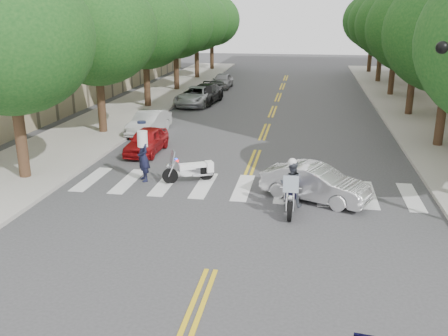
% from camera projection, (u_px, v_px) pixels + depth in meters
% --- Properties ---
extents(ground, '(140.00, 140.00, 0.00)m').
position_uv_depth(ground, '(211.00, 270.00, 13.14)').
color(ground, '#38383A').
rests_on(ground, ground).
extents(sidewalk_left, '(5.00, 60.00, 0.15)m').
position_uv_depth(sidewalk_left, '(139.00, 106.00, 35.31)').
color(sidewalk_left, '#9E9991').
rests_on(sidewalk_left, ground).
extents(sidewalk_right, '(5.00, 60.00, 0.15)m').
position_uv_depth(sidewalk_right, '(419.00, 115.00, 32.31)').
color(sidewalk_right, '#9E9991').
rests_on(sidewalk_right, ground).
extents(tree_l_0, '(6.40, 6.40, 8.45)m').
position_uv_depth(tree_l_0, '(8.00, 38.00, 18.50)').
color(tree_l_0, '#382316').
rests_on(tree_l_0, ground).
extents(tree_l_1, '(6.40, 6.40, 8.45)m').
position_uv_depth(tree_l_1, '(96.00, 30.00, 26.03)').
color(tree_l_1, '#382316').
rests_on(tree_l_1, ground).
extents(tree_l_2, '(6.40, 6.40, 8.45)m').
position_uv_depth(tree_l_2, '(144.00, 26.00, 33.55)').
color(tree_l_2, '#382316').
rests_on(tree_l_2, ground).
extents(tree_l_3, '(6.40, 6.40, 8.45)m').
position_uv_depth(tree_l_3, '(175.00, 23.00, 41.08)').
color(tree_l_3, '#382316').
rests_on(tree_l_3, ground).
extents(tree_l_4, '(6.40, 6.40, 8.45)m').
position_uv_depth(tree_l_4, '(196.00, 21.00, 48.60)').
color(tree_l_4, '#382316').
rests_on(tree_l_4, ground).
extents(tree_l_5, '(6.40, 6.40, 8.45)m').
position_uv_depth(tree_l_5, '(212.00, 20.00, 56.12)').
color(tree_l_5, '#382316').
rests_on(tree_l_5, ground).
extents(tree_r_2, '(6.40, 6.40, 8.45)m').
position_uv_depth(tree_r_2, '(418.00, 27.00, 30.77)').
color(tree_r_2, '#382316').
rests_on(tree_r_2, ground).
extents(tree_r_3, '(6.40, 6.40, 8.45)m').
position_uv_depth(tree_r_3, '(397.00, 24.00, 38.29)').
color(tree_r_3, '#382316').
rests_on(tree_r_3, ground).
extents(tree_r_4, '(6.40, 6.40, 8.45)m').
position_uv_depth(tree_r_4, '(383.00, 22.00, 45.82)').
color(tree_r_4, '#382316').
rests_on(tree_r_4, ground).
extents(tree_r_5, '(6.40, 6.40, 8.45)m').
position_uv_depth(tree_r_5, '(373.00, 20.00, 53.34)').
color(tree_r_5, '#382316').
rests_on(tree_r_5, ground).
extents(motorcycle_police, '(0.77, 2.30, 1.87)m').
position_uv_depth(motorcycle_police, '(291.00, 187.00, 16.84)').
color(motorcycle_police, black).
rests_on(motorcycle_police, ground).
extents(motorcycle_parked, '(1.95, 1.17, 1.35)m').
position_uv_depth(motorcycle_parked, '(193.00, 170.00, 19.86)').
color(motorcycle_parked, black).
rests_on(motorcycle_parked, ground).
extents(officer_standing, '(0.81, 0.85, 1.96)m').
position_uv_depth(officer_standing, '(143.00, 157.00, 19.78)').
color(officer_standing, black).
rests_on(officer_standing, ground).
extents(convertible, '(4.09, 2.80, 1.28)m').
position_uv_depth(convertible, '(315.00, 183.00, 17.84)').
color(convertible, silver).
rests_on(convertible, ground).
extents(parked_car_a, '(1.48, 3.54, 1.20)m').
position_uv_depth(parked_car_a, '(147.00, 141.00, 23.80)').
color(parked_car_a, '#A71115').
rests_on(parked_car_a, ground).
extents(parked_car_b, '(1.64, 3.91, 1.25)m').
position_uv_depth(parked_car_b, '(149.00, 122.00, 27.58)').
color(parked_car_b, silver).
rests_on(parked_car_b, ground).
extents(parked_car_c, '(2.59, 4.91, 1.32)m').
position_uv_depth(parked_car_c, '(196.00, 96.00, 35.94)').
color(parked_car_c, '#B0B4B8').
rests_on(parked_car_c, ground).
extents(parked_car_d, '(2.37, 4.85, 1.36)m').
position_uv_depth(parked_car_d, '(205.00, 94.00, 36.80)').
color(parked_car_d, black).
rests_on(parked_car_d, ground).
extents(parked_car_e, '(1.58, 3.85, 1.31)m').
position_uv_depth(parked_car_e, '(222.00, 81.00, 44.00)').
color(parked_car_e, gray).
rests_on(parked_car_e, ground).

